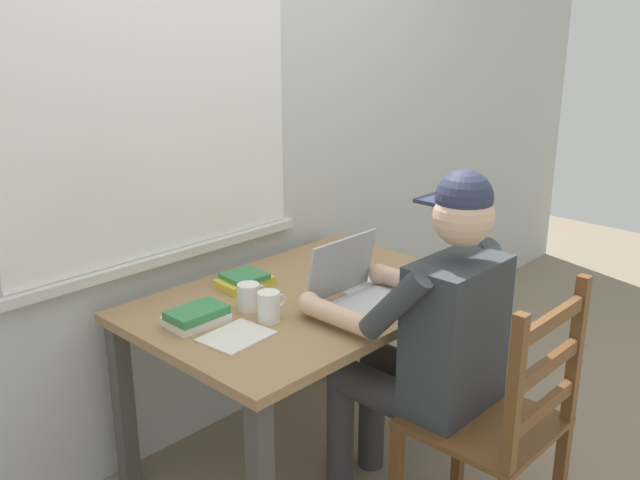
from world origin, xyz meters
TOP-DOWN VIEW (x-y plane):
  - ground_plane at (0.00, 0.00)m, footprint 8.00×8.00m
  - back_wall at (-0.01, 0.50)m, footprint 6.00×0.08m
  - desk at (0.00, 0.00)m, footprint 1.24×0.84m
  - seated_person at (0.06, -0.49)m, footprint 0.50×0.60m
  - wooden_chair at (0.06, -0.77)m, footprint 0.42×0.42m
  - laptop at (0.07, -0.19)m, footprint 0.33×0.27m
  - computer_mouse at (0.30, -0.27)m, footprint 0.06×0.10m
  - coffee_mug_white at (-0.25, -0.07)m, footprint 0.11×0.08m
  - coffee_mug_dark at (0.33, 0.11)m, footprint 0.11×0.08m
  - coffee_mug_spare at (-0.23, 0.05)m, footprint 0.12×0.08m
  - book_stack_main at (-0.09, 0.24)m, footprint 0.21×0.15m
  - book_stack_side at (-0.43, 0.09)m, footprint 0.20×0.15m
  - paper_pile_near_laptop at (0.22, -0.13)m, footprint 0.29×0.24m
  - paper_pile_back_corner at (-0.41, -0.08)m, footprint 0.22×0.18m

SIDE VIEW (x-z plane):
  - ground_plane at x=0.00m, z-range 0.00..0.00m
  - wooden_chair at x=0.06m, z-range -0.01..0.94m
  - desk at x=0.00m, z-range 0.26..0.96m
  - seated_person at x=0.06m, z-range 0.06..1.31m
  - paper_pile_back_corner at x=-0.41m, z-range 0.70..0.71m
  - paper_pile_near_laptop at x=0.22m, z-range 0.70..0.71m
  - computer_mouse at x=0.30m, z-range 0.70..0.74m
  - book_stack_main at x=-0.09m, z-range 0.70..0.75m
  - book_stack_side at x=-0.43m, z-range 0.70..0.76m
  - coffee_mug_dark at x=0.33m, z-range 0.70..0.79m
  - coffee_mug_spare at x=-0.23m, z-range 0.70..0.80m
  - coffee_mug_white at x=-0.25m, z-range 0.70..0.81m
  - laptop at x=0.07m, z-range 0.64..0.87m
  - back_wall at x=-0.01m, z-range 0.00..2.60m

